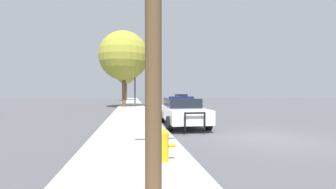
{
  "coord_description": "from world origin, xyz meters",
  "views": [
    {
      "loc": [
        -5.13,
        -7.92,
        1.77
      ],
      "look_at": [
        -0.22,
        21.97,
        1.42
      ],
      "focal_mm": 24.0,
      "sensor_mm": 36.0,
      "label": 1
    }
  ],
  "objects_px": {
    "police_car": "(182,111)",
    "car_background_oncoming": "(181,99)",
    "traffic_light": "(145,74)",
    "tree_sidewalk_mid": "(124,56)",
    "tree_sidewalk_far": "(126,75)",
    "car_background_distant": "(156,96)",
    "fire_hydrant": "(164,144)"
  },
  "relations": [
    {
      "from": "police_car",
      "to": "car_background_oncoming",
      "type": "xyz_separation_m",
      "value": [
        4.76,
        21.23,
        -0.01
      ]
    },
    {
      "from": "traffic_light",
      "to": "tree_sidewalk_mid",
      "type": "xyz_separation_m",
      "value": [
        -2.38,
        0.01,
        1.95
      ]
    },
    {
      "from": "car_background_oncoming",
      "to": "tree_sidewalk_mid",
      "type": "height_order",
      "value": "tree_sidewalk_mid"
    },
    {
      "from": "traffic_light",
      "to": "tree_sidewalk_far",
      "type": "bearing_deg",
      "value": 97.64
    },
    {
      "from": "traffic_light",
      "to": "tree_sidewalk_far",
      "type": "xyz_separation_m",
      "value": [
        -2.64,
        19.67,
        1.36
      ]
    },
    {
      "from": "car_background_oncoming",
      "to": "tree_sidewalk_mid",
      "type": "xyz_separation_m",
      "value": [
        -8.19,
        -7.1,
        5.04
      ]
    },
    {
      "from": "tree_sidewalk_far",
      "to": "car_background_oncoming",
      "type": "bearing_deg",
      "value": -56.07
    },
    {
      "from": "car_background_oncoming",
      "to": "car_background_distant",
      "type": "bearing_deg",
      "value": -86.82
    },
    {
      "from": "tree_sidewalk_far",
      "to": "fire_hydrant",
      "type": "bearing_deg",
      "value": -87.39
    },
    {
      "from": "fire_hydrant",
      "to": "car_background_oncoming",
      "type": "distance_m",
      "value": 28.21
    },
    {
      "from": "fire_hydrant",
      "to": "tree_sidewalk_far",
      "type": "relative_size",
      "value": 0.11
    },
    {
      "from": "car_background_oncoming",
      "to": "fire_hydrant",
      "type": "bearing_deg",
      "value": 74.11
    },
    {
      "from": "fire_hydrant",
      "to": "car_background_distant",
      "type": "height_order",
      "value": "car_background_distant"
    },
    {
      "from": "car_background_distant",
      "to": "fire_hydrant",
      "type": "bearing_deg",
      "value": -93.59
    },
    {
      "from": "fire_hydrant",
      "to": "car_background_oncoming",
      "type": "bearing_deg",
      "value": 76.43
    },
    {
      "from": "tree_sidewalk_mid",
      "to": "fire_hydrant",
      "type": "bearing_deg",
      "value": -85.59
    },
    {
      "from": "fire_hydrant",
      "to": "tree_sidewalk_mid",
      "type": "distance_m",
      "value": 21.05
    },
    {
      "from": "car_background_distant",
      "to": "car_background_oncoming",
      "type": "bearing_deg",
      "value": -82.12
    },
    {
      "from": "car_background_oncoming",
      "to": "tree_sidewalk_mid",
      "type": "bearing_deg",
      "value": 38.62
    },
    {
      "from": "police_car",
      "to": "fire_hydrant",
      "type": "height_order",
      "value": "police_car"
    },
    {
      "from": "traffic_light",
      "to": "car_background_oncoming",
      "type": "distance_m",
      "value": 9.68
    },
    {
      "from": "police_car",
      "to": "fire_hydrant",
      "type": "xyz_separation_m",
      "value": [
        -1.86,
        -6.19,
        -0.24
      ]
    },
    {
      "from": "police_car",
      "to": "tree_sidewalk_far",
      "type": "distance_m",
      "value": 34.28
    },
    {
      "from": "tree_sidewalk_far",
      "to": "police_car",
      "type": "bearing_deg",
      "value": -83.77
    },
    {
      "from": "traffic_light",
      "to": "tree_sidewalk_far",
      "type": "distance_m",
      "value": 19.89
    },
    {
      "from": "police_car",
      "to": "traffic_light",
      "type": "bearing_deg",
      "value": -84.7
    },
    {
      "from": "police_car",
      "to": "traffic_light",
      "type": "xyz_separation_m",
      "value": [
        -1.05,
        14.12,
        3.07
      ]
    },
    {
      "from": "traffic_light",
      "to": "car_background_distant",
      "type": "bearing_deg",
      "value": 81.16
    },
    {
      "from": "car_background_distant",
      "to": "car_background_oncoming",
      "type": "height_order",
      "value": "car_background_oncoming"
    },
    {
      "from": "car_background_distant",
      "to": "tree_sidewalk_far",
      "type": "relative_size",
      "value": 0.63
    },
    {
      "from": "fire_hydrant",
      "to": "tree_sidewalk_mid",
      "type": "height_order",
      "value": "tree_sidewalk_mid"
    },
    {
      "from": "car_background_distant",
      "to": "tree_sidewalk_mid",
      "type": "height_order",
      "value": "tree_sidewalk_mid"
    }
  ]
}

